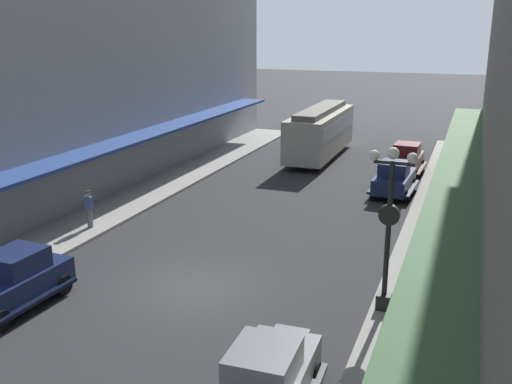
{
  "coord_description": "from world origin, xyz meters",
  "views": [
    {
      "loc": [
        8.5,
        -16.53,
        8.69
      ],
      "look_at": [
        0.0,
        6.0,
        1.8
      ],
      "focal_mm": 40.82,
      "sensor_mm": 36.0,
      "label": 1
    }
  ],
  "objects_px": {
    "parked_car_3": "(266,379)",
    "pedestrian_0": "(442,351)",
    "lamp_post_with_clock": "(389,223)",
    "pedestrian_3": "(423,287)",
    "parked_car_0": "(13,280)",
    "parked_car_2": "(394,178)",
    "fire_hydrant": "(25,258)",
    "pedestrian_1": "(89,209)",
    "streetcar": "(320,130)",
    "parked_car_1": "(406,159)"
  },
  "relations": [
    {
      "from": "parked_car_2",
      "to": "fire_hydrant",
      "type": "bearing_deg",
      "value": -126.54
    },
    {
      "from": "parked_car_0",
      "to": "pedestrian_0",
      "type": "bearing_deg",
      "value": 1.19
    },
    {
      "from": "streetcar",
      "to": "pedestrian_0",
      "type": "height_order",
      "value": "streetcar"
    },
    {
      "from": "fire_hydrant",
      "to": "pedestrian_0",
      "type": "relative_size",
      "value": 0.49
    },
    {
      "from": "streetcar",
      "to": "pedestrian_0",
      "type": "distance_m",
      "value": 26.28
    },
    {
      "from": "parked_car_1",
      "to": "pedestrian_1",
      "type": "xyz_separation_m",
      "value": [
        -11.73,
        -15.36,
        0.07
      ]
    },
    {
      "from": "parked_car_0",
      "to": "pedestrian_3",
      "type": "distance_m",
      "value": 12.87
    },
    {
      "from": "fire_hydrant",
      "to": "pedestrian_3",
      "type": "xyz_separation_m",
      "value": [
        13.89,
        1.61,
        0.43
      ]
    },
    {
      "from": "parked_car_3",
      "to": "pedestrian_0",
      "type": "bearing_deg",
      "value": 34.25
    },
    {
      "from": "parked_car_2",
      "to": "pedestrian_1",
      "type": "height_order",
      "value": "parked_car_2"
    },
    {
      "from": "parked_car_1",
      "to": "streetcar",
      "type": "height_order",
      "value": "streetcar"
    },
    {
      "from": "pedestrian_0",
      "to": "pedestrian_3",
      "type": "xyz_separation_m",
      "value": [
        -0.76,
        3.65,
        -0.02
      ]
    },
    {
      "from": "pedestrian_0",
      "to": "parked_car_1",
      "type": "bearing_deg",
      "value": 98.91
    },
    {
      "from": "lamp_post_with_clock",
      "to": "parked_car_0",
      "type": "bearing_deg",
      "value": -161.38
    },
    {
      "from": "pedestrian_3",
      "to": "parked_car_3",
      "type": "bearing_deg",
      "value": -115.32
    },
    {
      "from": "parked_car_0",
      "to": "parked_car_1",
      "type": "relative_size",
      "value": 1.0
    },
    {
      "from": "fire_hydrant",
      "to": "pedestrian_3",
      "type": "height_order",
      "value": "pedestrian_3"
    },
    {
      "from": "pedestrian_0",
      "to": "lamp_post_with_clock",
      "type": "bearing_deg",
      "value": 118.77
    },
    {
      "from": "parked_car_0",
      "to": "parked_car_2",
      "type": "relative_size",
      "value": 1.0
    },
    {
      "from": "parked_car_0",
      "to": "parked_car_3",
      "type": "relative_size",
      "value": 1.0
    },
    {
      "from": "parked_car_1",
      "to": "streetcar",
      "type": "xyz_separation_m",
      "value": [
        -6.01,
        2.48,
        0.96
      ]
    },
    {
      "from": "parked_car_2",
      "to": "parked_car_0",
      "type": "bearing_deg",
      "value": -118.74
    },
    {
      "from": "parked_car_3",
      "to": "parked_car_2",
      "type": "bearing_deg",
      "value": 89.42
    },
    {
      "from": "parked_car_0",
      "to": "pedestrian_0",
      "type": "relative_size",
      "value": 2.58
    },
    {
      "from": "pedestrian_0",
      "to": "pedestrian_3",
      "type": "relative_size",
      "value": 1.02
    },
    {
      "from": "parked_car_2",
      "to": "parked_car_3",
      "type": "relative_size",
      "value": 1.0
    },
    {
      "from": "pedestrian_3",
      "to": "parked_car_0",
      "type": "bearing_deg",
      "value": -162.25
    },
    {
      "from": "fire_hydrant",
      "to": "parked_car_0",
      "type": "bearing_deg",
      "value": -54.63
    },
    {
      "from": "parked_car_3",
      "to": "pedestrian_0",
      "type": "height_order",
      "value": "parked_car_3"
    },
    {
      "from": "streetcar",
      "to": "pedestrian_1",
      "type": "height_order",
      "value": "streetcar"
    },
    {
      "from": "pedestrian_1",
      "to": "pedestrian_3",
      "type": "bearing_deg",
      "value": -11.79
    },
    {
      "from": "parked_car_0",
      "to": "streetcar",
      "type": "relative_size",
      "value": 0.45
    },
    {
      "from": "parked_car_3",
      "to": "parked_car_0",
      "type": "bearing_deg",
      "value": 166.57
    },
    {
      "from": "parked_car_0",
      "to": "pedestrian_1",
      "type": "distance_m",
      "value": 7.26
    },
    {
      "from": "pedestrian_1",
      "to": "parked_car_0",
      "type": "bearing_deg",
      "value": -72.66
    },
    {
      "from": "parked_car_1",
      "to": "pedestrian_1",
      "type": "height_order",
      "value": "parked_car_1"
    },
    {
      "from": "pedestrian_1",
      "to": "parked_car_1",
      "type": "bearing_deg",
      "value": 52.64
    },
    {
      "from": "parked_car_0",
      "to": "pedestrian_0",
      "type": "height_order",
      "value": "parked_car_0"
    },
    {
      "from": "parked_car_0",
      "to": "parked_car_1",
      "type": "bearing_deg",
      "value": 66.78
    },
    {
      "from": "fire_hydrant",
      "to": "pedestrian_3",
      "type": "relative_size",
      "value": 0.5
    },
    {
      "from": "parked_car_3",
      "to": "lamp_post_with_clock",
      "type": "height_order",
      "value": "lamp_post_with_clock"
    },
    {
      "from": "parked_car_0",
      "to": "parked_car_2",
      "type": "height_order",
      "value": "same"
    },
    {
      "from": "lamp_post_with_clock",
      "to": "pedestrian_1",
      "type": "distance_m",
      "value": 13.79
    },
    {
      "from": "parked_car_3",
      "to": "pedestrian_3",
      "type": "bearing_deg",
      "value": 64.68
    },
    {
      "from": "pedestrian_1",
      "to": "pedestrian_0",
      "type": "bearing_deg",
      "value": -23.69
    },
    {
      "from": "streetcar",
      "to": "fire_hydrant",
      "type": "xyz_separation_m",
      "value": [
        -5.2,
        -22.46,
        -1.34
      ]
    },
    {
      "from": "lamp_post_with_clock",
      "to": "fire_hydrant",
      "type": "xyz_separation_m",
      "value": [
        -12.75,
        -1.43,
        -2.42
      ]
    },
    {
      "from": "parked_car_0",
      "to": "parked_car_3",
      "type": "height_order",
      "value": "same"
    },
    {
      "from": "parked_car_3",
      "to": "lamp_post_with_clock",
      "type": "xyz_separation_m",
      "value": [
        1.77,
        5.97,
        2.04
      ]
    },
    {
      "from": "pedestrian_1",
      "to": "pedestrian_3",
      "type": "distance_m",
      "value": 14.73
    }
  ]
}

